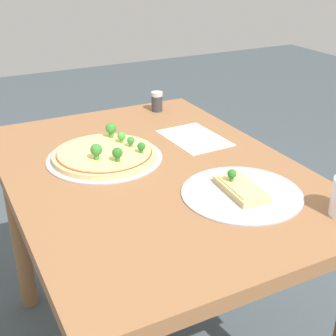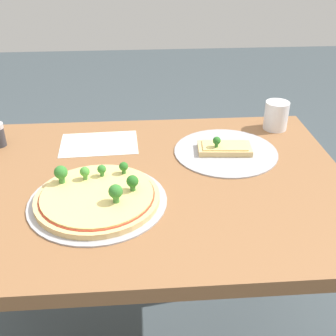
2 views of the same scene
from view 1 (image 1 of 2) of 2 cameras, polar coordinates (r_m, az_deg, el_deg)
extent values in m
cube|color=brown|center=(1.27, -1.94, -0.74)|extent=(1.03, 0.74, 0.04)
cylinder|color=brown|center=(1.91, 0.80, -2.84)|extent=(0.06, 0.06, 0.67)
cylinder|color=brown|center=(1.75, -17.74, -7.16)|extent=(0.06, 0.06, 0.67)
cylinder|color=#A3A3A8|center=(1.32, -7.72, 1.23)|extent=(0.32, 0.32, 0.00)
cylinder|color=#DBB775|center=(1.32, -7.74, 1.59)|extent=(0.29, 0.29, 0.01)
cylinder|color=#B73823|center=(1.32, -7.76, 1.91)|extent=(0.27, 0.27, 0.00)
cylinder|color=#EACC75|center=(1.32, -7.77, 2.03)|extent=(0.26, 0.26, 0.00)
sphere|color=#337A2D|center=(1.25, -8.74, 2.22)|extent=(0.03, 0.03, 0.03)
cylinder|color=#3F8136|center=(1.26, -8.68, 1.35)|extent=(0.01, 0.01, 0.01)
sphere|color=#286B23|center=(1.24, -6.19, 1.87)|extent=(0.03, 0.03, 0.03)
cylinder|color=#37742D|center=(1.24, -6.15, 1.09)|extent=(0.01, 0.01, 0.01)
sphere|color=#337A2D|center=(1.33, -4.55, 3.38)|extent=(0.02, 0.02, 0.02)
cylinder|color=#3F8136|center=(1.33, -4.53, 2.81)|extent=(0.01, 0.01, 0.01)
sphere|color=#286B23|center=(1.28, -3.27, 2.67)|extent=(0.02, 0.02, 0.02)
cylinder|color=#37742D|center=(1.29, -3.25, 2.07)|extent=(0.01, 0.01, 0.01)
sphere|color=#337A2D|center=(1.40, -6.97, 4.85)|extent=(0.03, 0.03, 0.03)
cylinder|color=#3F8136|center=(1.40, -6.93, 4.05)|extent=(0.01, 0.01, 0.01)
sphere|color=#479338|center=(1.36, -5.69, 3.92)|extent=(0.02, 0.02, 0.02)
cylinder|color=#51973E|center=(1.36, -5.67, 3.31)|extent=(0.01, 0.01, 0.01)
cylinder|color=#A3A3A8|center=(1.14, 8.97, -3.06)|extent=(0.29, 0.29, 0.00)
cube|color=#DBB775|center=(1.14, 8.89, -2.53)|extent=(0.15, 0.09, 0.02)
cube|color=#EACC75|center=(1.13, 8.92, -2.09)|extent=(0.13, 0.07, 0.00)
sphere|color=#286B23|center=(1.14, 7.79, -0.71)|extent=(0.02, 0.02, 0.02)
cylinder|color=#37742D|center=(1.14, 7.75, -1.36)|extent=(0.01, 0.01, 0.01)
cylinder|color=#333338|center=(1.69, -1.36, 7.88)|extent=(0.04, 0.04, 0.06)
cylinder|color=#B2B2B7|center=(1.68, -1.37, 9.01)|extent=(0.04, 0.04, 0.01)
cube|color=silver|center=(1.46, 3.25, 3.69)|extent=(0.23, 0.16, 0.00)
camera|label=2|loc=(1.13, -53.04, 17.17)|focal=45.00mm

